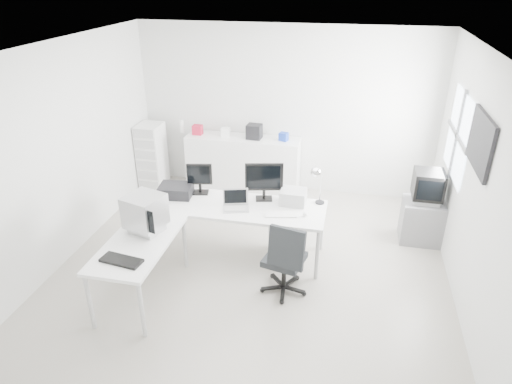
% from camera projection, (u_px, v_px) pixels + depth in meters
% --- Properties ---
extents(floor, '(5.00, 5.00, 0.01)m').
position_uv_depth(floor, '(253.00, 266.00, 6.07)').
color(floor, beige).
rests_on(floor, ground).
extents(ceiling, '(5.00, 5.00, 0.01)m').
position_uv_depth(ceiling, '(252.00, 48.00, 4.83)').
color(ceiling, white).
rests_on(ceiling, back_wall).
extents(back_wall, '(5.00, 0.02, 2.80)m').
position_uv_depth(back_wall, '(285.00, 111.00, 7.64)').
color(back_wall, silver).
rests_on(back_wall, floor).
extents(left_wall, '(0.02, 5.00, 2.80)m').
position_uv_depth(left_wall, '(65.00, 153.00, 5.93)').
color(left_wall, silver).
rests_on(left_wall, floor).
extents(right_wall, '(0.02, 5.00, 2.80)m').
position_uv_depth(right_wall, '(476.00, 189.00, 4.98)').
color(right_wall, silver).
rests_on(right_wall, floor).
extents(window, '(0.02, 1.20, 1.10)m').
position_uv_depth(window, '(458.00, 135.00, 5.94)').
color(window, white).
rests_on(window, right_wall).
extents(wall_picture, '(0.04, 0.90, 0.60)m').
position_uv_depth(wall_picture, '(481.00, 142.00, 4.85)').
color(wall_picture, black).
rests_on(wall_picture, right_wall).
extents(main_desk, '(2.40, 0.80, 0.75)m').
position_uv_depth(main_desk, '(235.00, 229.00, 6.18)').
color(main_desk, silver).
rests_on(main_desk, floor).
extents(side_desk, '(0.70, 1.40, 0.75)m').
position_uv_depth(side_desk, '(142.00, 269.00, 5.38)').
color(side_desk, silver).
rests_on(side_desk, floor).
extents(drawer_pedestal, '(0.40, 0.50, 0.60)m').
position_uv_depth(drawer_pedestal, '(286.00, 238.00, 6.13)').
color(drawer_pedestal, silver).
rests_on(drawer_pedestal, floor).
extents(inkjet_printer, '(0.48, 0.39, 0.16)m').
position_uv_depth(inkjet_printer, '(176.00, 191.00, 6.23)').
color(inkjet_printer, black).
rests_on(inkjet_printer, main_desk).
extents(lcd_monitor_small, '(0.38, 0.26, 0.43)m').
position_uv_depth(lcd_monitor_small, '(200.00, 179.00, 6.24)').
color(lcd_monitor_small, black).
rests_on(lcd_monitor_small, main_desk).
extents(lcd_monitor_large, '(0.54, 0.31, 0.52)m').
position_uv_depth(lcd_monitor_large, '(264.00, 182.00, 6.05)').
color(lcd_monitor_large, black).
rests_on(lcd_monitor_large, main_desk).
extents(laptop, '(0.44, 0.45, 0.24)m').
position_uv_depth(laptop, '(236.00, 201.00, 5.87)').
color(laptop, '#B7B7BA').
rests_on(laptop, main_desk).
extents(white_keyboard, '(0.42, 0.21, 0.02)m').
position_uv_depth(white_keyboard, '(281.00, 215.00, 5.76)').
color(white_keyboard, silver).
rests_on(white_keyboard, main_desk).
extents(white_mouse, '(0.06, 0.06, 0.06)m').
position_uv_depth(white_mouse, '(305.00, 214.00, 5.73)').
color(white_mouse, silver).
rests_on(white_mouse, main_desk).
extents(laser_printer, '(0.34, 0.29, 0.19)m').
position_uv_depth(laser_printer, '(293.00, 197.00, 6.02)').
color(laser_printer, '#AEAEAE').
rests_on(laser_printer, main_desk).
extents(desk_lamp, '(0.20, 0.20, 0.50)m').
position_uv_depth(desk_lamp, '(321.00, 186.00, 5.96)').
color(desk_lamp, silver).
rests_on(desk_lamp, main_desk).
extents(crt_monitor, '(0.55, 0.55, 0.50)m').
position_uv_depth(crt_monitor, '(145.00, 212.00, 5.32)').
color(crt_monitor, '#B7B7BA').
rests_on(crt_monitor, side_desk).
extents(black_keyboard, '(0.48, 0.25, 0.03)m').
position_uv_depth(black_keyboard, '(121.00, 260.00, 4.86)').
color(black_keyboard, black).
rests_on(black_keyboard, side_desk).
extents(office_chair, '(0.69, 0.69, 1.00)m').
position_uv_depth(office_chair, '(285.00, 256.00, 5.40)').
color(office_chair, '#222427').
rests_on(office_chair, floor).
extents(tv_cabinet, '(0.57, 0.47, 0.62)m').
position_uv_depth(tv_cabinet, '(422.00, 221.00, 6.52)').
color(tv_cabinet, slate).
rests_on(tv_cabinet, floor).
extents(crt_tv, '(0.50, 0.48, 0.45)m').
position_uv_depth(crt_tv, '(428.00, 187.00, 6.28)').
color(crt_tv, black).
rests_on(crt_tv, tv_cabinet).
extents(sideboard, '(1.95, 0.49, 0.97)m').
position_uv_depth(sideboard, '(243.00, 164.00, 7.95)').
color(sideboard, silver).
rests_on(sideboard, floor).
extents(clutter_box_a, '(0.16, 0.14, 0.16)m').
position_uv_depth(clutter_box_a, '(198.00, 130.00, 7.85)').
color(clutter_box_a, '#B71A34').
rests_on(clutter_box_a, sideboard).
extents(clutter_box_b, '(0.16, 0.14, 0.15)m').
position_uv_depth(clutter_box_b, '(226.00, 132.00, 7.75)').
color(clutter_box_b, silver).
rests_on(clutter_box_b, sideboard).
extents(clutter_box_c, '(0.25, 0.23, 0.24)m').
position_uv_depth(clutter_box_c, '(254.00, 132.00, 7.64)').
color(clutter_box_c, black).
rests_on(clutter_box_c, sideboard).
extents(clutter_box_d, '(0.17, 0.15, 0.14)m').
position_uv_depth(clutter_box_d, '(284.00, 137.00, 7.57)').
color(clutter_box_d, '#1939AF').
rests_on(clutter_box_d, sideboard).
extents(clutter_bottle, '(0.07, 0.07, 0.22)m').
position_uv_depth(clutter_bottle, '(182.00, 126.00, 7.92)').
color(clutter_bottle, silver).
rests_on(clutter_bottle, sideboard).
extents(filing_cabinet, '(0.40, 0.48, 1.15)m').
position_uv_depth(filing_cabinet, '(152.00, 156.00, 8.04)').
color(filing_cabinet, silver).
rests_on(filing_cabinet, floor).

